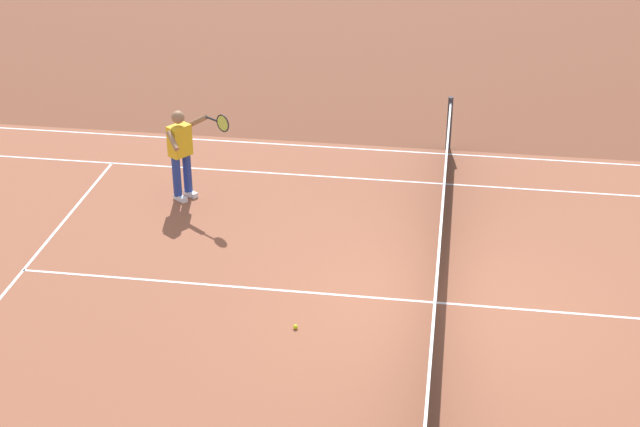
# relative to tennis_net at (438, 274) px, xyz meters

# --- Properties ---
(ground_plane) EXTENTS (60.00, 60.00, 0.00)m
(ground_plane) POSITION_rel_tennis_net_xyz_m (0.00, 0.00, -0.49)
(ground_plane) COLOR brown
(court_slab) EXTENTS (24.20, 11.40, 0.00)m
(court_slab) POSITION_rel_tennis_net_xyz_m (0.00, 0.00, -0.49)
(court_slab) COLOR #935138
(court_slab) RESTS_ON ground_plane
(court_line_markings) EXTENTS (23.85, 11.05, 0.01)m
(court_line_markings) POSITION_rel_tennis_net_xyz_m (0.00, 0.00, -0.49)
(court_line_markings) COLOR white
(court_line_markings) RESTS_ON ground_plane
(tennis_net) EXTENTS (0.10, 11.70, 1.08)m
(tennis_net) POSITION_rel_tennis_net_xyz_m (0.00, 0.00, 0.00)
(tennis_net) COLOR #2D2D33
(tennis_net) RESTS_ON ground_plane
(tennis_player_near) EXTENTS (1.18, 0.75, 1.70)m
(tennis_player_near) POSITION_rel_tennis_net_xyz_m (4.59, -2.86, 0.44)
(tennis_player_near) COLOR navy
(tennis_player_near) RESTS_ON ground_plane
(tennis_ball) EXTENTS (0.07, 0.07, 0.07)m
(tennis_ball) POSITION_rel_tennis_net_xyz_m (1.93, 0.97, -0.46)
(tennis_ball) COLOR #CCE01E
(tennis_ball) RESTS_ON ground_plane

